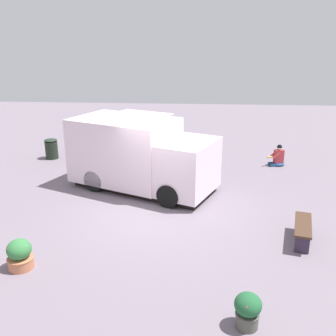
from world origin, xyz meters
The scene contains 7 objects.
ground_plane centered at (0.00, 0.00, 0.00)m, with size 40.00×40.00×0.00m, color slate.
food_truck centered at (-0.70, 1.93, 1.13)m, with size 5.29×4.22×2.36m.
person_customer centered at (4.50, 4.76, 0.33)m, with size 0.81×0.57×0.87m.
planter_flowering_near centered at (-2.69, -3.19, 0.34)m, with size 0.59×0.59×0.70m.
planter_flowering_far centered at (2.16, -4.70, 0.36)m, with size 0.49×0.49×0.68m.
plaza_bench centered at (3.91, -1.50, 0.37)m, with size 0.74×1.49×0.50m.
trash_bin centered at (-4.99, 5.02, 0.44)m, with size 0.54×0.54×0.86m.
Camera 1 is at (1.17, -10.44, 4.91)m, focal length 41.23 mm.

